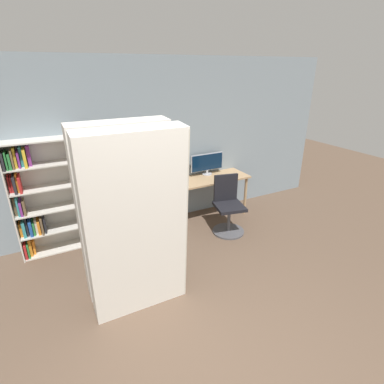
{
  "coord_description": "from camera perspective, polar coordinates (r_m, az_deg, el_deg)",
  "views": [
    {
      "loc": [
        -1.07,
        -1.47,
        2.53
      ],
      "look_at": [
        0.56,
        1.67,
        1.05
      ],
      "focal_mm": 28.0,
      "sensor_mm": 36.0,
      "label": 1
    }
  ],
  "objects": [
    {
      "name": "mattress_near",
      "position": [
        3.12,
        -10.38,
        -6.57
      ],
      "size": [
        1.03,
        0.39,
        2.05
      ],
      "color": "silver",
      "rests_on": "ground"
    },
    {
      "name": "wall_back",
      "position": [
        4.8,
        -13.87,
        7.85
      ],
      "size": [
        8.0,
        0.06,
        2.7
      ],
      "color": "gray",
      "rests_on": "ground"
    },
    {
      "name": "monitor",
      "position": [
        5.33,
        2.88,
        5.52
      ],
      "size": [
        0.63,
        0.18,
        0.38
      ],
      "color": "#B7B7BC",
      "rests_on": "desk"
    },
    {
      "name": "bookshelf",
      "position": [
        4.69,
        -27.27,
        -1.16
      ],
      "size": [
        0.87,
        0.34,
        1.66
      ],
      "color": "beige",
      "rests_on": "ground"
    },
    {
      "name": "mattress_far",
      "position": [
        3.46,
        -12.39,
        -3.68
      ],
      "size": [
        1.03,
        0.34,
        2.04
      ],
      "color": "silver",
      "rests_on": "ground"
    },
    {
      "name": "office_chair",
      "position": [
        4.91,
        6.88,
        -3.36
      ],
      "size": [
        0.52,
        0.52,
        0.94
      ],
      "color": "#4C4C51",
      "rests_on": "ground"
    },
    {
      "name": "desk",
      "position": [
        5.26,
        3.24,
        1.69
      ],
      "size": [
        1.42,
        0.56,
        0.74
      ],
      "color": "tan",
      "rests_on": "ground"
    },
    {
      "name": "ground_plane",
      "position": [
        3.11,
        5.85,
        -31.79
      ],
      "size": [
        16.0,
        16.0,
        0.0
      ],
      "primitive_type": "plane",
      "color": "brown"
    }
  ]
}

